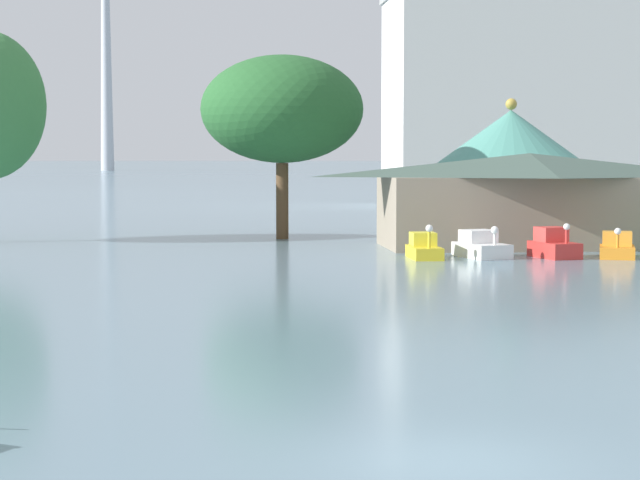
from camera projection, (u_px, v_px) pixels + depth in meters
name	position (u px, v px, depth m)	size (l,w,h in m)	color
ground_plane	(444.00, 461.00, 18.04)	(2000.00, 2000.00, 0.00)	slate
pedal_boat_yellow	(424.00, 248.00, 53.54)	(1.33, 2.85, 1.65)	yellow
pedal_boat_white	(481.00, 247.00, 54.10)	(2.41, 3.33, 1.54)	white
pedal_boat_red	(554.00, 246.00, 53.94)	(2.04, 2.89, 1.67)	red
pedal_boat_orange	(617.00, 247.00, 53.98)	(2.34, 3.00, 1.46)	orange
boathouse	(529.00, 198.00, 60.15)	(16.31, 7.69, 4.90)	gray
green_roof_pavilion	(511.00, 164.00, 70.07)	(10.66, 10.66, 8.23)	brown
shoreline_tree_mid	(282.00, 109.00, 65.67)	(9.29, 9.29, 10.49)	brown
background_building_block	(504.00, 97.00, 108.74)	(21.93, 13.59, 20.56)	silver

